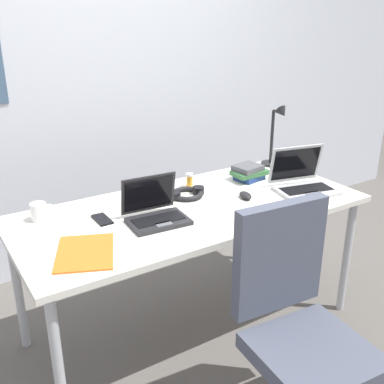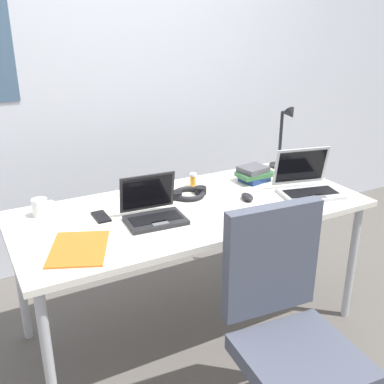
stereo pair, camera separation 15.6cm
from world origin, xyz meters
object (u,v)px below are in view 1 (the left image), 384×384
Objects in this scene: cell_phone at (102,219)px; office_chair at (299,346)px; computer_mouse at (245,195)px; pill_bottle at (190,180)px; coffee_mug at (39,212)px; headphones at (187,194)px; paper_folder_back_left at (85,252)px; laptop_front_right at (303,182)px; desk_lamp at (276,136)px; laptop_near_mouse at (155,212)px; book_stack at (249,172)px.

office_chair is at bearing -61.70° from cell_phone.
pill_bottle is at bearing 128.96° from computer_mouse.
coffee_mug reaches higher than pill_bottle.
coffee_mug is at bearing 174.94° from computer_mouse.
headphones is (0.50, 0.04, 0.01)m from cell_phone.
cell_phone is at bearing 118.55° from office_chair.
pill_bottle is (0.09, 0.12, 0.03)m from headphones.
laptop_front_right is at bearing 1.95° from paper_folder_back_left.
cell_phone is (-1.25, -0.19, -0.19)m from desk_lamp.
paper_folder_back_left is (-0.40, -0.13, -0.04)m from laptop_near_mouse.
book_stack is 1.19m from paper_folder_back_left.
book_stack is (-0.15, 0.29, -0.00)m from laptop_front_right.
office_chair is at bearing -42.77° from paper_folder_back_left.
pill_bottle is (0.38, 0.30, -0.00)m from laptop_near_mouse.
laptop_near_mouse is 1.39× the size of book_stack.
pill_bottle is at bearing 14.92° from cell_phone.
laptop_near_mouse reaches higher than paper_folder_back_left.
laptop_front_right reaches higher than office_chair.
office_chair is (0.73, -1.03, -0.39)m from coffee_mug.
coffee_mug is at bearing 125.08° from office_chair.
headphones is at bearing 154.60° from computer_mouse.
laptop_front_right is 4.68× the size of pill_bottle.
desk_lamp reaches higher than laptop_front_right.
laptop_front_right is 0.65m from headphones.
book_stack is at bearing 59.74° from computer_mouse.
laptop_front_right is at bearing -110.50° from desk_lamp.
headphones is 0.15m from pill_bottle.
headphones is 1.89× the size of coffee_mug.
office_chair reaches higher than paper_folder_back_left.
headphones is at bearing 156.11° from laptop_front_right.
book_stack is (0.45, 0.03, 0.03)m from headphones.
pill_bottle is at bearing 83.39° from office_chair.
laptop_near_mouse is 3.05× the size of computer_mouse.
computer_mouse is 0.35m from pill_bottle.
coffee_mug is (-0.07, 0.43, 0.04)m from paper_folder_back_left.
book_stack reaches higher than computer_mouse.
desk_lamp is 1.29× the size of paper_folder_back_left.
cell_phone is at bearing -171.53° from desk_lamp.
office_chair reaches higher than pill_bottle.
cell_phone reaches higher than paper_folder_back_left.
office_chair is (-0.28, -0.73, -0.36)m from computer_mouse.
laptop_near_mouse is 0.30× the size of office_chair.
laptop_near_mouse is at bearing -32.70° from coffee_mug.
computer_mouse is 0.77m from cell_phone.
paper_folder_back_left is at bearing -80.93° from coffee_mug.
coffee_mug is (-0.25, 0.16, 0.04)m from cell_phone.
book_stack reaches higher than headphones.
paper_folder_back_left is (-0.94, -0.12, -0.01)m from computer_mouse.
computer_mouse is 0.71× the size of cell_phone.
cell_phone is at bearing -175.66° from book_stack.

